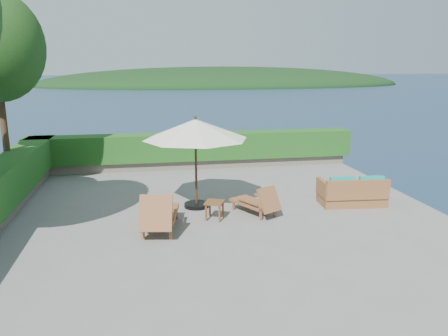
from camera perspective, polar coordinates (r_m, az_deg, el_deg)
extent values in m
plane|color=gray|center=(11.64, -0.76, -6.23)|extent=(12.00, 12.00, 0.00)
cube|color=#554D43|center=(12.25, -0.74, -13.08)|extent=(12.00, 12.00, 3.00)
plane|color=#152542|center=(12.96, -0.72, -18.83)|extent=(600.00, 600.00, 0.00)
ellipsoid|color=black|center=(153.34, -0.12, 10.78)|extent=(126.00, 57.60, 12.60)
cube|color=gray|center=(16.93, -3.88, 0.62)|extent=(12.00, 0.60, 0.36)
cube|color=#184C15|center=(16.80, -3.91, 2.85)|extent=(12.40, 0.90, 1.00)
cylinder|color=#47321B|center=(14.72, -26.89, 5.83)|extent=(0.20, 0.20, 4.68)
cylinder|color=black|center=(12.34, -3.60, -4.85)|extent=(0.74, 0.74, 0.11)
cylinder|color=#352113|center=(12.02, -3.68, 0.53)|extent=(0.07, 0.07, 2.48)
cone|color=silver|center=(11.84, -3.75, 5.08)|extent=(3.05, 3.05, 0.55)
sphere|color=#352113|center=(11.80, -3.77, 6.66)|extent=(0.09, 0.09, 0.09)
cube|color=#9A5F38|center=(10.24, -10.53, -8.41)|extent=(0.08, 0.08, 0.29)
cube|color=#9A5F38|center=(10.15, -6.98, -8.47)|extent=(0.08, 0.08, 0.29)
cube|color=#9A5F38|center=(11.49, -9.40, -5.92)|extent=(0.08, 0.08, 0.29)
cube|color=#9A5F38|center=(11.41, -6.24, -5.95)|extent=(0.08, 0.08, 0.29)
cube|color=#9A5F38|center=(10.85, -8.22, -5.96)|extent=(0.98, 1.57, 0.10)
cube|color=#9A5F38|center=(9.96, -8.91, -5.85)|extent=(0.81, 0.59, 0.79)
cube|color=#9A5F38|center=(10.65, -10.46, -5.48)|extent=(0.23, 0.96, 0.06)
cube|color=#9A5F38|center=(10.54, -6.34, -5.52)|extent=(0.23, 0.96, 0.06)
cube|color=#9A5F38|center=(11.30, 4.82, -6.28)|extent=(0.07, 0.07, 0.23)
cube|color=#9A5F38|center=(11.63, 6.61, -5.73)|extent=(0.07, 0.07, 0.23)
cube|color=#9A5F38|center=(12.05, 1.26, -4.96)|extent=(0.07, 0.07, 0.23)
cube|color=#9A5F38|center=(12.37, 3.04, -4.50)|extent=(0.07, 0.07, 0.23)
cube|color=#9A5F38|center=(11.84, 3.60, -4.54)|extent=(1.08, 1.31, 0.08)
cube|color=#9A5F38|center=(11.31, 5.94, -4.13)|extent=(0.70, 0.62, 0.63)
cube|color=#9A5F38|center=(11.48, 3.10, -4.41)|extent=(0.42, 0.69, 0.04)
cube|color=#9A5F38|center=(11.88, 5.29, -3.84)|extent=(0.42, 0.69, 0.04)
cube|color=brown|center=(11.20, -2.36, -5.88)|extent=(0.06, 0.06, 0.43)
cube|color=brown|center=(11.11, -0.59, -6.03)|extent=(0.06, 0.06, 0.43)
cube|color=brown|center=(11.52, -1.86, -5.32)|extent=(0.06, 0.06, 0.43)
cube|color=brown|center=(11.43, -0.14, -5.46)|extent=(0.06, 0.06, 0.43)
cube|color=brown|center=(11.23, -1.24, -4.51)|extent=(0.60, 0.60, 0.05)
cube|color=#9A5F38|center=(13.03, 16.29, -3.71)|extent=(1.86, 1.03, 0.40)
cube|color=#9A5F38|center=(12.57, 17.10, -2.74)|extent=(1.80, 0.28, 0.55)
cube|color=#9A5F38|center=(12.66, 12.78, -2.59)|extent=(0.19, 0.90, 0.45)
cube|color=#9A5F38|center=(13.29, 19.81, -2.30)|extent=(0.19, 0.90, 0.45)
cube|color=teal|center=(12.85, 14.56, -2.50)|extent=(0.83, 0.78, 0.18)
cube|color=teal|center=(13.16, 17.99, -2.36)|extent=(0.83, 0.78, 0.18)
cube|color=teal|center=(12.46, 15.20, -1.94)|extent=(0.71, 0.19, 0.36)
cube|color=teal|center=(12.78, 18.71, -1.81)|extent=(0.71, 0.19, 0.36)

